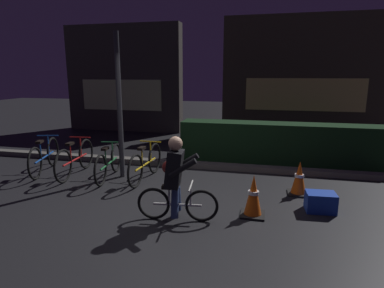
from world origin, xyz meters
TOP-DOWN VIEW (x-y plane):
  - ground_plane at (0.00, 0.00)m, footprint 40.00×40.00m
  - sidewalk_curb at (0.00, 2.20)m, footprint 12.00×0.24m
  - hedge_row at (1.80, 3.10)m, footprint 4.80×0.70m
  - storefront_left at (-3.78, 6.50)m, footprint 4.37×0.54m
  - storefront_right at (2.64, 7.20)m, footprint 5.61×0.54m
  - street_post at (-1.43, 1.20)m, footprint 0.10×0.10m
  - parked_bike_leftmost at (-3.19, 1.10)m, footprint 0.56×1.61m
  - parked_bike_left_mid at (-2.43, 1.08)m, footprint 0.46×1.66m
  - parked_bike_center_left at (-1.64, 1.03)m, footprint 0.46×1.54m
  - parked_bike_center_right at (-0.87, 1.12)m, footprint 0.46×1.62m
  - traffic_cone_near at (1.30, -0.10)m, footprint 0.36×0.36m
  - traffic_cone_far at (2.05, 0.97)m, footprint 0.36×0.36m
  - blue_crate at (2.32, 0.30)m, footprint 0.46×0.35m
  - cyclist at (0.22, -0.49)m, footprint 1.19×0.50m

SIDE VIEW (x-z plane):
  - ground_plane at x=0.00m, z-range 0.00..0.00m
  - sidewalk_curb at x=0.00m, z-range 0.00..0.12m
  - blue_crate at x=2.32m, z-range 0.00..0.30m
  - traffic_cone_far at x=2.05m, z-range -0.01..0.59m
  - traffic_cone_near at x=1.30m, z-range -0.01..0.63m
  - parked_bike_center_left at x=-1.64m, z-range -0.03..0.68m
  - parked_bike_center_right at x=-0.87m, z-range -0.03..0.71m
  - parked_bike_leftmost at x=-3.19m, z-range -0.04..0.73m
  - parked_bike_left_mid at x=-2.43m, z-range -0.04..0.73m
  - hedge_row at x=1.80m, z-range 0.00..0.95m
  - cyclist at x=0.22m, z-range 0.01..1.25m
  - street_post at x=-1.43m, z-range 0.00..2.89m
  - storefront_left at x=-3.78m, z-range -0.01..3.82m
  - storefront_right at x=2.64m, z-range -0.01..4.04m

